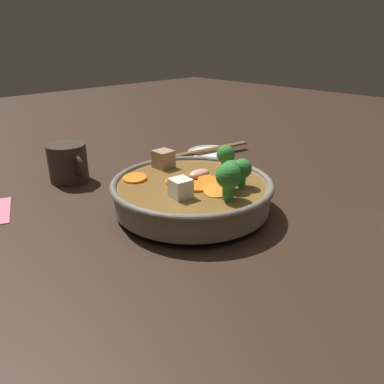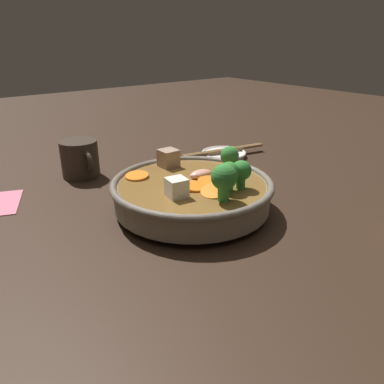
% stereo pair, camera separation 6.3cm
% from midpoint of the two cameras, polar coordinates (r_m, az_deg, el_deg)
% --- Properties ---
extents(ground_plane, '(3.00, 3.00, 0.00)m').
position_cam_midpoint_polar(ground_plane, '(0.64, -2.80, -2.87)').
color(ground_plane, black).
extents(stirfry_bowl, '(0.27, 0.27, 0.11)m').
position_cam_midpoint_polar(stirfry_bowl, '(0.63, -2.71, 0.17)').
color(stirfry_bowl, slate).
rests_on(stirfry_bowl, ground_plane).
extents(side_saucer, '(0.11, 0.11, 0.01)m').
position_cam_midpoint_polar(side_saucer, '(0.93, 0.82, 5.91)').
color(side_saucer, white).
rests_on(side_saucer, ground_plane).
extents(dark_mug, '(0.10, 0.08, 0.08)m').
position_cam_midpoint_polar(dark_mug, '(0.81, -20.49, 4.16)').
color(dark_mug, '#33281E').
rests_on(dark_mug, ground_plane).
extents(chopsticks_pair, '(0.06, 0.22, 0.01)m').
position_cam_midpoint_polar(chopsticks_pair, '(0.92, 0.83, 6.47)').
color(chopsticks_pair, olive).
rests_on(chopsticks_pair, side_saucer).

